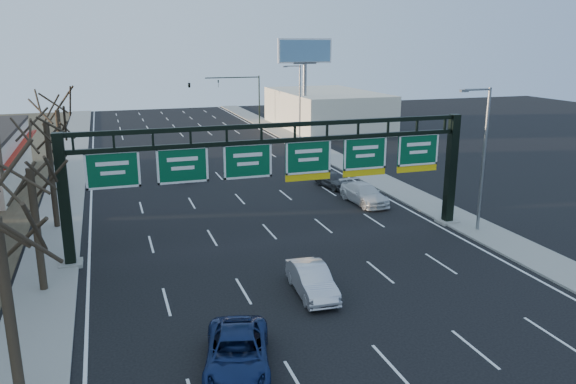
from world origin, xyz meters
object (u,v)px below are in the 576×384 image
object	(u,v)px
car_blue_suv	(237,353)
sign_gantry	(281,166)
car_silver_sedan	(312,280)
car_white_wagon	(364,194)

from	to	relation	value
car_blue_suv	sign_gantry	bearing A→B (deg)	79.81
sign_gantry	car_silver_sedan	bearing A→B (deg)	-96.33
sign_gantry	car_white_wagon	bearing A→B (deg)	35.73
sign_gantry	car_white_wagon	xyz separation A→B (m)	(8.36, 6.01, -3.91)
car_white_wagon	sign_gantry	bearing A→B (deg)	-148.89
car_blue_suv	car_white_wagon	xyz separation A→B (m)	(14.01, 18.53, 0.02)
car_blue_suv	car_silver_sedan	xyz separation A→B (m)	(4.83, 5.16, 0.01)
car_blue_suv	car_white_wagon	bearing A→B (deg)	67.01
car_silver_sedan	car_white_wagon	distance (m)	16.22
car_blue_suv	car_silver_sedan	bearing A→B (deg)	60.98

